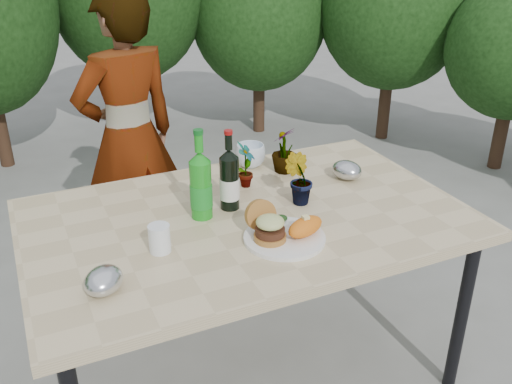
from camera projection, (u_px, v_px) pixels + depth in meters
name	position (u px, v px, depth m)	size (l,w,h in m)	color
ground	(248.00, 370.00, 2.43)	(80.00, 80.00, 0.00)	slate
patio_table	(247.00, 229.00, 2.13)	(1.60, 1.00, 0.75)	#CEB889
shrub_hedge	(126.00, 34.00, 3.36)	(6.75, 4.99, 2.10)	#382316
dinner_plate	(284.00, 238.00, 1.94)	(0.28, 0.28, 0.01)	white
burger_stack	(268.00, 225.00, 1.91)	(0.11, 0.16, 0.11)	#B7722D
sweet_potato	(305.00, 227.00, 1.93)	(0.15, 0.08, 0.06)	orange
grilled_veg	(277.00, 220.00, 2.01)	(0.08, 0.05, 0.03)	olive
wine_bottle	(229.00, 180.00, 2.11)	(0.07, 0.07, 0.31)	black
sparkling_water	(201.00, 186.00, 2.04)	(0.08, 0.08, 0.34)	#198D1C
plastic_cup	(160.00, 239.00, 1.86)	(0.07, 0.07, 0.10)	white
seedling_left	(246.00, 165.00, 2.28)	(0.10, 0.07, 0.19)	#2B571D
seedling_mid	(299.00, 179.00, 2.15)	(0.11, 0.09, 0.20)	#29511C
seedling_right	(284.00, 150.00, 2.42)	(0.11, 0.11, 0.19)	#295B1F
blue_bowl	(250.00, 156.00, 2.48)	(0.13, 0.13, 0.10)	white
foil_packet_left	(104.00, 280.00, 1.66)	(0.13, 0.11, 0.08)	silver
foil_packet_right	(347.00, 170.00, 2.38)	(0.13, 0.11, 0.08)	#B4B6BB
person	(129.00, 138.00, 2.85)	(0.54, 0.36, 1.49)	#A16550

